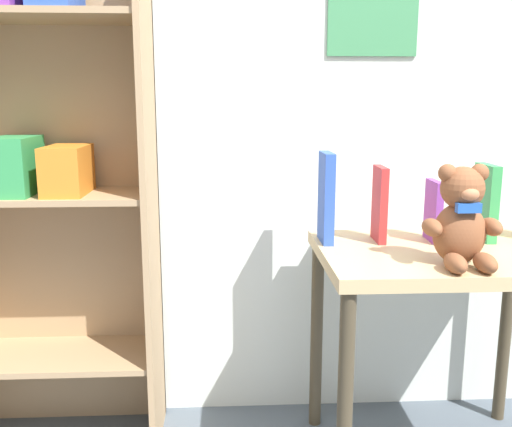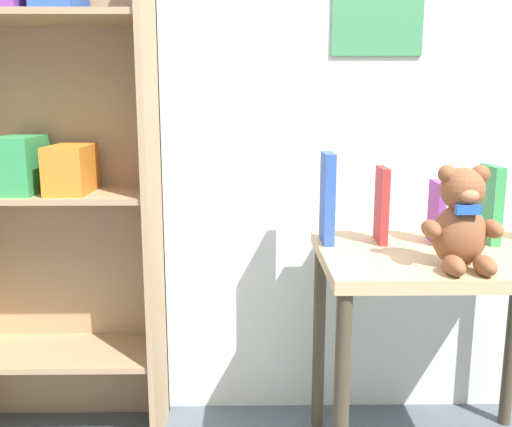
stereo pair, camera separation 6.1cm
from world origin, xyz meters
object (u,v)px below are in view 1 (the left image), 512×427
object	(u,v)px
book_standing_blue	(326,198)
bookshelf_side	(46,162)
book_standing_green	(486,202)
display_table	(442,283)
teddy_bear	(462,220)
book_standing_purple	(433,211)
book_standing_red	(380,204)

from	to	relation	value
book_standing_blue	bookshelf_side	bearing A→B (deg)	172.60
book_standing_green	book_standing_blue	bearing A→B (deg)	-179.10
display_table	teddy_bear	size ratio (longest dim) A/B	2.71
bookshelf_side	teddy_bear	bearing A→B (deg)	-17.93
book_standing_green	bookshelf_side	bearing A→B (deg)	176.23
bookshelf_side	book_standing_blue	bearing A→B (deg)	-7.52
display_table	bookshelf_side	bearing A→B (deg)	169.15
book_standing_green	book_standing_purple	bearing A→B (deg)	-176.68
teddy_bear	book_standing_blue	bearing A→B (deg)	139.41
book_standing_blue	book_standing_red	bearing A→B (deg)	0.15
display_table	book_standing_blue	world-z (taller)	book_standing_blue
teddy_bear	book_standing_blue	world-z (taller)	book_standing_blue
teddy_bear	book_standing_green	world-z (taller)	teddy_bear
book_standing_blue	book_standing_green	world-z (taller)	book_standing_blue
display_table	book_standing_purple	xyz separation A→B (m)	(0.00, 0.10, 0.19)
display_table	teddy_bear	bearing A→B (deg)	-97.62
teddy_bear	display_table	bearing A→B (deg)	82.38
bookshelf_side	teddy_bear	size ratio (longest dim) A/B	6.20
book_standing_purple	book_standing_green	world-z (taller)	book_standing_green
book_standing_purple	book_standing_green	distance (m)	0.16
book_standing_red	teddy_bear	bearing A→B (deg)	-59.41
teddy_bear	book_standing_green	size ratio (longest dim) A/B	1.14
teddy_bear	book_standing_blue	size ratio (longest dim) A/B	0.97
teddy_bear	book_standing_purple	bearing A→B (deg)	85.52
teddy_bear	book_standing_green	bearing A→B (deg)	54.93
display_table	book_standing_red	bearing A→B (deg)	145.15
display_table	teddy_bear	distance (m)	0.26
teddy_bear	book_standing_purple	distance (m)	0.25
teddy_bear	book_standing_red	bearing A→B (deg)	118.61
book_standing_blue	book_standing_green	bearing A→B (deg)	-0.08
book_standing_red	book_standing_purple	distance (m)	0.16
display_table	book_standing_red	xyz separation A→B (m)	(-0.16, 0.11, 0.21)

